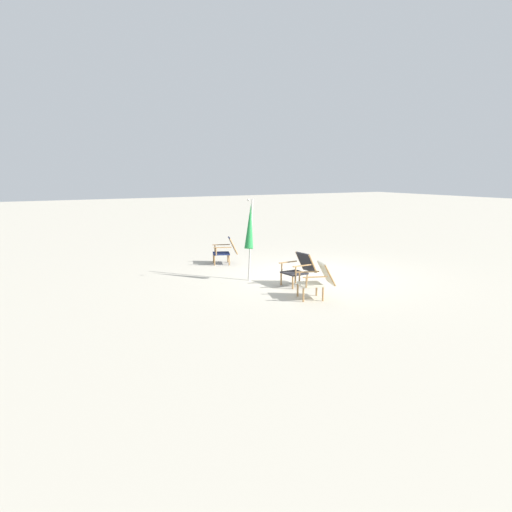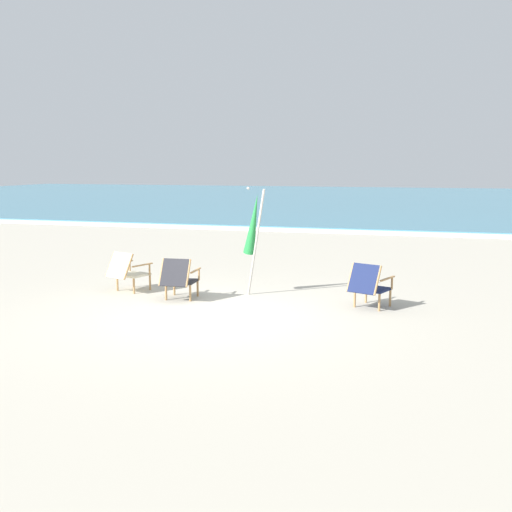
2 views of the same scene
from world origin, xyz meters
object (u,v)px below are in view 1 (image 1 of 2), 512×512
object	(u,v)px
beach_chair_mid_center	(300,268)
beach_chair_front_left	(227,250)
beach_chair_front_right	(318,279)
umbrella_furled_green	(250,227)

from	to	relation	value
beach_chair_mid_center	beach_chair_front_left	xyz separation A→B (m)	(3.42, 0.29, 0.00)
beach_chair_mid_center	beach_chair_front_right	distance (m)	1.32
beach_chair_front_left	umbrella_furled_green	xyz separation A→B (m)	(-2.19, 0.41, 0.92)
beach_chair_mid_center	beach_chair_front_right	size ratio (longest dim) A/B	0.88
beach_chair_front_right	umbrella_furled_green	world-z (taller)	umbrella_furled_green
beach_chair_front_left	beach_chair_front_right	xyz separation A→B (m)	(-4.67, 0.11, -0.00)
beach_chair_front_left	beach_chair_front_right	world-z (taller)	beach_chair_front_left
beach_chair_mid_center	beach_chair_front_right	world-z (taller)	same
beach_chair_mid_center	umbrella_furled_green	bearing A→B (deg)	29.76
beach_chair_mid_center	umbrella_furled_green	xyz separation A→B (m)	(1.22, 0.70, 0.93)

